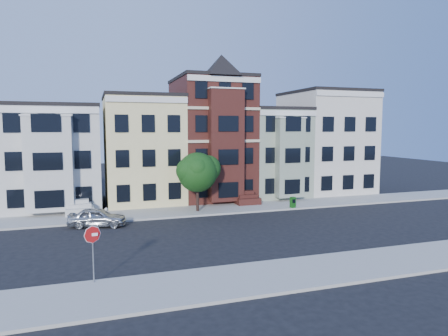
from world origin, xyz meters
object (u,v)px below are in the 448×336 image
object	(u,v)px
parked_car	(97,217)
fire_hydrant	(106,215)
stop_sign	(93,251)
newspaper_box	(293,202)
street_tree	(197,175)

from	to	relation	value
parked_car	fire_hydrant	size ratio (longest dim) A/B	5.67
stop_sign	newspaper_box	bearing A→B (deg)	32.77
stop_sign	street_tree	bearing A→B (deg)	54.55
street_tree	newspaper_box	bearing A→B (deg)	-8.47
newspaper_box	street_tree	bearing A→B (deg)	162.54
newspaper_box	fire_hydrant	bearing A→B (deg)	169.39
street_tree	stop_sign	size ratio (longest dim) A/B	2.07
newspaper_box	fire_hydrant	size ratio (longest dim) A/B	1.31
street_tree	parked_car	xyz separation A→B (m)	(-8.19, -2.39, -2.55)
street_tree	fire_hydrant	distance (m)	8.04
street_tree	stop_sign	world-z (taller)	street_tree
street_tree	stop_sign	bearing A→B (deg)	-121.53
street_tree	parked_car	size ratio (longest dim) A/B	1.51
fire_hydrant	stop_sign	xyz separation A→B (m)	(-0.98, -13.05, 1.14)
parked_car	stop_sign	bearing A→B (deg)	-168.16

